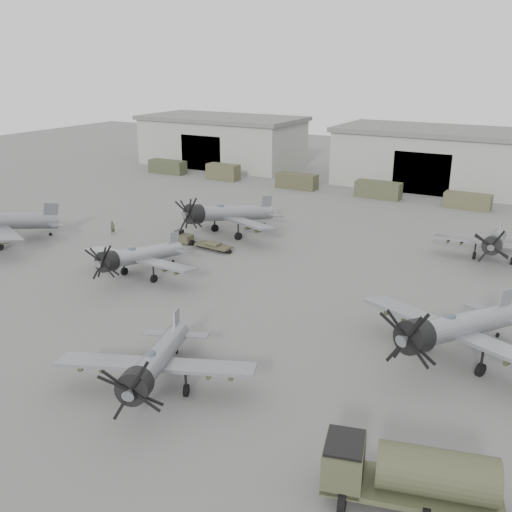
{
  "coord_description": "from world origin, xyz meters",
  "views": [
    {
      "loc": [
        19.03,
        -26.52,
        18.52
      ],
      "look_at": [
        -3.63,
        13.65,
        2.5
      ],
      "focal_mm": 40.0,
      "sensor_mm": 36.0,
      "label": 1
    }
  ],
  "objects_px": {
    "aircraft_far_0": "(225,214)",
    "ground_crew": "(113,228)",
    "fuel_tanker": "(409,473)",
    "aircraft_mid_1": "(137,257)",
    "tug_trailer": "(195,241)",
    "aircraft_mid_2": "(454,328)",
    "aircraft_near_1": "(154,362)",
    "aircraft_far_1": "(495,242)"
  },
  "relations": [
    {
      "from": "aircraft_mid_2",
      "to": "tug_trailer",
      "type": "bearing_deg",
      "value": 179.54
    },
    {
      "from": "tug_trailer",
      "to": "aircraft_far_0",
      "type": "bearing_deg",
      "value": 84.93
    },
    {
      "from": "fuel_tanker",
      "to": "aircraft_near_1",
      "type": "bearing_deg",
      "value": 160.03
    },
    {
      "from": "fuel_tanker",
      "to": "ground_crew",
      "type": "bearing_deg",
      "value": 133.92
    },
    {
      "from": "aircraft_mid_1",
      "to": "fuel_tanker",
      "type": "xyz_separation_m",
      "value": [
        28.18,
        -15.18,
        -0.41
      ]
    },
    {
      "from": "aircraft_mid_1",
      "to": "aircraft_far_0",
      "type": "relative_size",
      "value": 0.84
    },
    {
      "from": "aircraft_mid_1",
      "to": "tug_trailer",
      "type": "bearing_deg",
      "value": 97.54
    },
    {
      "from": "tug_trailer",
      "to": "fuel_tanker",
      "type": "bearing_deg",
      "value": -36.05
    },
    {
      "from": "aircraft_far_0",
      "to": "fuel_tanker",
      "type": "relative_size",
      "value": 1.71
    },
    {
      "from": "aircraft_near_1",
      "to": "aircraft_far_0",
      "type": "bearing_deg",
      "value": 91.99
    },
    {
      "from": "aircraft_mid_2",
      "to": "ground_crew",
      "type": "distance_m",
      "value": 39.97
    },
    {
      "from": "tug_trailer",
      "to": "aircraft_far_1",
      "type": "bearing_deg",
      "value": 24.73
    },
    {
      "from": "tug_trailer",
      "to": "ground_crew",
      "type": "height_order",
      "value": "ground_crew"
    },
    {
      "from": "aircraft_mid_2",
      "to": "tug_trailer",
      "type": "distance_m",
      "value": 30.72
    },
    {
      "from": "aircraft_mid_1",
      "to": "tug_trailer",
      "type": "relative_size",
      "value": 1.65
    },
    {
      "from": "aircraft_far_0",
      "to": "ground_crew",
      "type": "distance_m",
      "value": 12.59
    },
    {
      "from": "aircraft_mid_2",
      "to": "ground_crew",
      "type": "height_order",
      "value": "aircraft_mid_2"
    },
    {
      "from": "aircraft_mid_2",
      "to": "aircraft_far_0",
      "type": "distance_m",
      "value": 32.01
    },
    {
      "from": "aircraft_mid_1",
      "to": "aircraft_far_1",
      "type": "bearing_deg",
      "value": 38.81
    },
    {
      "from": "aircraft_near_1",
      "to": "aircraft_far_0",
      "type": "xyz_separation_m",
      "value": [
        -13.36,
        28.58,
        0.38
      ]
    },
    {
      "from": "aircraft_near_1",
      "to": "tug_trailer",
      "type": "xyz_separation_m",
      "value": [
        -14.17,
        23.98,
        -1.59
      ]
    },
    {
      "from": "aircraft_far_0",
      "to": "tug_trailer",
      "type": "xyz_separation_m",
      "value": [
        -0.81,
        -4.6,
        -1.97
      ]
    },
    {
      "from": "aircraft_mid_2",
      "to": "aircraft_far_0",
      "type": "bearing_deg",
      "value": 171.36
    },
    {
      "from": "aircraft_near_1",
      "to": "fuel_tanker",
      "type": "xyz_separation_m",
      "value": [
        15.05,
        -1.42,
        -0.43
      ]
    },
    {
      "from": "aircraft_far_1",
      "to": "ground_crew",
      "type": "relative_size",
      "value": 7.28
    },
    {
      "from": "tug_trailer",
      "to": "ground_crew",
      "type": "relative_size",
      "value": 4.51
    },
    {
      "from": "aircraft_far_1",
      "to": "tug_trailer",
      "type": "distance_m",
      "value": 29.58
    },
    {
      "from": "ground_crew",
      "to": "aircraft_mid_1",
      "type": "bearing_deg",
      "value": -115.01
    },
    {
      "from": "aircraft_mid_1",
      "to": "fuel_tanker",
      "type": "relative_size",
      "value": 1.44
    },
    {
      "from": "ground_crew",
      "to": "aircraft_far_1",
      "type": "bearing_deg",
      "value": -59.93
    },
    {
      "from": "aircraft_mid_2",
      "to": "tug_trailer",
      "type": "relative_size",
      "value": 1.92
    },
    {
      "from": "aircraft_far_1",
      "to": "aircraft_mid_2",
      "type": "bearing_deg",
      "value": -90.79
    },
    {
      "from": "aircraft_mid_1",
      "to": "fuel_tanker",
      "type": "distance_m",
      "value": 32.01
    },
    {
      "from": "aircraft_mid_1",
      "to": "aircraft_mid_2",
      "type": "xyz_separation_m",
      "value": [
        27.25,
        -1.62,
        0.38
      ]
    },
    {
      "from": "aircraft_near_1",
      "to": "fuel_tanker",
      "type": "height_order",
      "value": "aircraft_near_1"
    },
    {
      "from": "aircraft_mid_1",
      "to": "ground_crew",
      "type": "relative_size",
      "value": 7.43
    },
    {
      "from": "aircraft_mid_1",
      "to": "aircraft_far_1",
      "type": "distance_m",
      "value": 33.54
    },
    {
      "from": "aircraft_near_1",
      "to": "aircraft_far_1",
      "type": "height_order",
      "value": "aircraft_near_1"
    },
    {
      "from": "aircraft_mid_2",
      "to": "fuel_tanker",
      "type": "xyz_separation_m",
      "value": [
        0.93,
        -13.57,
        -0.8
      ]
    },
    {
      "from": "aircraft_near_1",
      "to": "ground_crew",
      "type": "relative_size",
      "value": 7.38
    },
    {
      "from": "aircraft_mid_1",
      "to": "aircraft_mid_2",
      "type": "relative_size",
      "value": 0.86
    },
    {
      "from": "aircraft_mid_1",
      "to": "aircraft_mid_2",
      "type": "bearing_deg",
      "value": -1.64
    }
  ]
}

